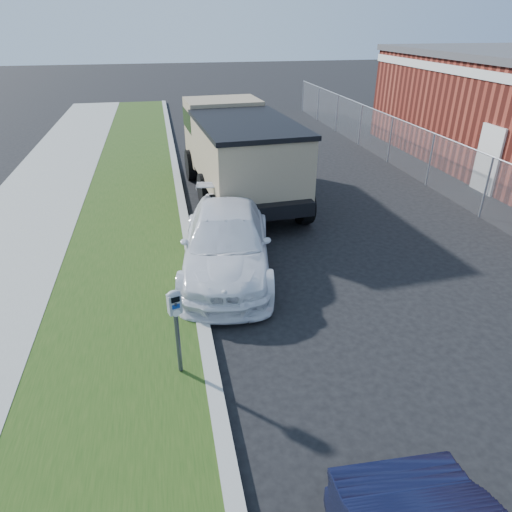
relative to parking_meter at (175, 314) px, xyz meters
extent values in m
plane|color=black|center=(3.08, 1.07, -1.24)|extent=(120.00, 120.00, 0.00)
cube|color=gray|center=(0.48, 3.07, -1.16)|extent=(0.25, 50.00, 0.15)
cube|color=#1B3A0F|center=(-1.12, 3.07, -1.17)|extent=(3.00, 50.00, 0.13)
plane|color=slate|center=(9.08, 8.07, -0.34)|extent=(0.00, 30.00, 30.00)
cylinder|color=#9A9FA8|center=(9.08, 8.07, 0.56)|extent=(0.04, 30.00, 0.04)
cylinder|color=#9A9FA8|center=(9.08, 5.07, -0.34)|extent=(0.06, 0.06, 1.80)
cylinder|color=#9A9FA8|center=(9.08, 8.07, -0.34)|extent=(0.06, 0.06, 1.80)
cylinder|color=#9A9FA8|center=(9.08, 11.07, -0.34)|extent=(0.06, 0.06, 1.80)
cylinder|color=#9A9FA8|center=(9.08, 14.07, -0.34)|extent=(0.06, 0.06, 1.80)
cylinder|color=#9A9FA8|center=(9.08, 17.07, -0.34)|extent=(0.06, 0.06, 1.80)
cylinder|color=#9A9FA8|center=(9.08, 20.07, -0.34)|extent=(0.06, 0.06, 1.80)
cylinder|color=#9A9FA8|center=(9.08, 23.07, -0.34)|extent=(0.06, 0.06, 1.80)
cube|color=silver|center=(10.56, 9.07, 2.36)|extent=(0.06, 14.00, 0.30)
cube|color=silver|center=(10.53, 7.07, -0.14)|extent=(0.08, 1.10, 2.20)
cylinder|color=#3F4247|center=(0.00, 0.00, -0.55)|extent=(0.09, 0.09, 1.10)
cube|color=gray|center=(0.00, 0.00, 0.19)|extent=(0.23, 0.18, 0.33)
ellipsoid|color=gray|center=(0.00, 0.00, 0.36)|extent=(0.24, 0.19, 0.13)
cube|color=black|center=(0.02, -0.07, 0.30)|extent=(0.13, 0.05, 0.09)
cube|color=navy|center=(0.02, -0.06, 0.18)|extent=(0.12, 0.04, 0.08)
cylinder|color=silver|center=(0.02, -0.06, 0.06)|extent=(0.12, 0.04, 0.12)
cube|color=#3F4247|center=(0.02, -0.06, 0.21)|extent=(0.04, 0.02, 0.05)
imported|color=white|center=(1.27, 3.50, -0.54)|extent=(2.72, 5.08, 1.40)
cube|color=black|center=(2.42, 8.12, -0.46)|extent=(2.83, 7.04, 0.38)
cube|color=#8C785A|center=(2.26, 10.59, 0.43)|extent=(2.66, 2.10, 2.16)
cube|color=black|center=(2.26, 10.59, 0.86)|extent=(2.69, 2.13, 0.65)
cube|color=#8C785A|center=(2.48, 7.26, 0.43)|extent=(2.88, 4.69, 1.72)
cube|color=black|center=(2.48, 7.26, 1.33)|extent=(3.00, 4.80, 0.13)
cube|color=black|center=(2.19, 11.62, -0.54)|extent=(2.59, 0.33, 0.32)
cylinder|color=black|center=(1.03, 10.40, -0.70)|extent=(0.42, 1.10, 1.08)
cylinder|color=black|center=(3.50, 10.57, -0.70)|extent=(0.42, 1.10, 1.08)
cylinder|color=black|center=(1.22, 7.50, -0.70)|extent=(0.42, 1.10, 1.08)
cylinder|color=black|center=(3.69, 7.67, -0.70)|extent=(0.42, 1.10, 1.08)
cylinder|color=black|center=(1.35, 5.56, -0.70)|extent=(0.42, 1.10, 1.08)
cylinder|color=black|center=(3.82, 5.73, -0.70)|extent=(0.42, 1.10, 1.08)
camera|label=1|loc=(0.03, -5.86, 3.98)|focal=32.00mm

